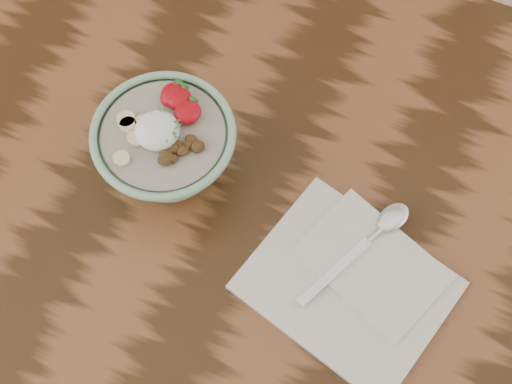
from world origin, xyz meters
TOP-DOWN VIEW (x-y plane):
  - table at (0.00, 0.00)cm, footprint 160.00×90.00cm
  - breakfast_bowl at (-12.03, -2.08)cm, footprint 18.98×18.98cm
  - napkin at (17.26, -7.60)cm, footprint 29.14×25.72cm
  - spoon at (18.03, -0.10)cm, footprint 10.23×19.30cm

SIDE VIEW (x-z plane):
  - table at x=0.00cm, z-range 28.20..103.20cm
  - napkin at x=17.26cm, z-range 74.88..76.41cm
  - spoon at x=18.03cm, z-range 76.44..77.50cm
  - breakfast_bowl at x=-12.03cm, z-range 75.04..87.97cm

